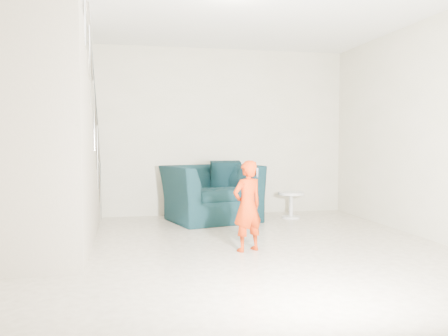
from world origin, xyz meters
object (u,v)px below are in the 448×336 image
Objects in this scene: armchair at (211,193)px; toddler at (247,206)px; side_table at (291,201)px; staircase at (43,165)px.

toddler is (0.04, -2.04, 0.08)m from armchair.
side_table is (1.26, -0.05, -0.14)m from armchair.
armchair is 1.30× the size of toddler.
staircase reaches higher than toddler.
staircase reaches higher than side_table.
toddler is at bearing -104.28° from armchair.
armchair is at bearing 36.50° from staircase.
toddler is 2.27m from staircase.
toddler is 2.35m from side_table.
toddler is 0.28× the size of staircase.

